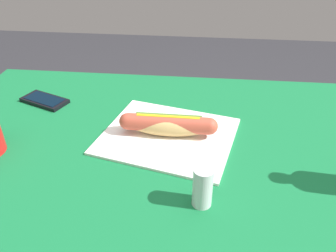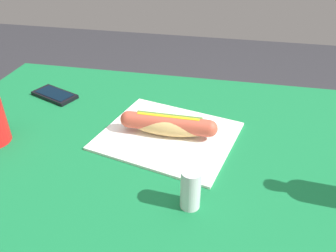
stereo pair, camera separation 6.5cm
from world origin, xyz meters
TOP-DOWN VIEW (x-y plane):
  - dining_table at (0.00, 0.00)m, footprint 1.22×0.76m
  - paper_wrapper at (-0.03, 0.04)m, footprint 0.35×0.31m
  - hot_dog at (-0.03, 0.04)m, footprint 0.23×0.05m
  - cell_phone at (-0.39, 0.18)m, footprint 0.14×0.11m
  - salt_shaker at (0.05, -0.16)m, footprint 0.04×0.04m

SIDE VIEW (x-z plane):
  - dining_table at x=0.00m, z-range 0.23..0.95m
  - paper_wrapper at x=-0.03m, z-range 0.72..0.73m
  - cell_phone at x=-0.39m, z-range 0.72..0.74m
  - hot_dog at x=-0.03m, z-range 0.73..0.78m
  - salt_shaker at x=0.05m, z-range 0.72..0.80m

